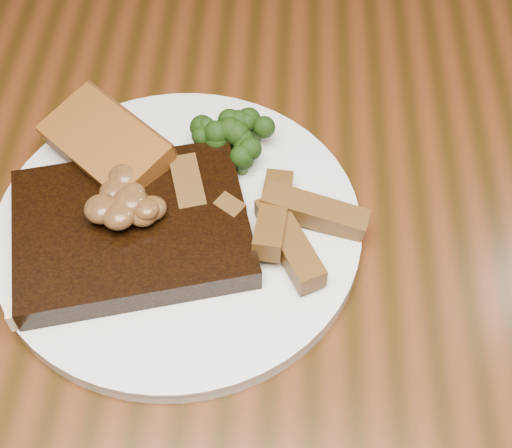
% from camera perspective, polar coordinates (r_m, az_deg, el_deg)
% --- Properties ---
extents(dining_table, '(1.60, 0.90, 0.75)m').
position_cam_1_polar(dining_table, '(0.67, -0.03, -7.24)').
color(dining_table, '#4C240F').
rests_on(dining_table, ground).
extents(chair_far, '(0.50, 0.50, 0.91)m').
position_cam_1_polar(chair_far, '(1.23, 4.89, 16.36)').
color(chair_far, black).
rests_on(chair_far, ground).
extents(plate, '(0.35, 0.35, 0.01)m').
position_cam_1_polar(plate, '(0.60, -6.21, -0.34)').
color(plate, white).
rests_on(plate, dining_table).
extents(steak, '(0.21, 0.18, 0.03)m').
position_cam_1_polar(steak, '(0.58, -9.86, -0.42)').
color(steak, black).
rests_on(steak, plate).
extents(steak_bone, '(0.16, 0.06, 0.02)m').
position_cam_1_polar(steak_bone, '(0.55, -10.81, -5.97)').
color(steak_bone, beige).
rests_on(steak_bone, plate).
extents(mushroom_pile, '(0.08, 0.08, 0.03)m').
position_cam_1_polar(mushroom_pile, '(0.57, -10.16, 1.79)').
color(mushroom_pile, brown).
rests_on(mushroom_pile, steak).
extents(garlic_bread, '(0.12, 0.12, 0.02)m').
position_cam_1_polar(garlic_bread, '(0.64, -11.59, 5.01)').
color(garlic_bread, brown).
rests_on(garlic_bread, plate).
extents(potato_wedges, '(0.11, 0.11, 0.02)m').
position_cam_1_polar(potato_wedges, '(0.58, -0.39, 0.22)').
color(potato_wedges, brown).
rests_on(potato_wedges, plate).
extents(broccoli_cluster, '(0.06, 0.06, 0.04)m').
position_cam_1_polar(broccoli_cluster, '(0.63, -1.93, 6.66)').
color(broccoli_cluster, '#1A330B').
rests_on(broccoli_cluster, plate).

